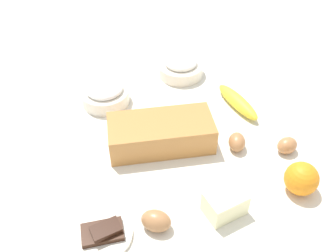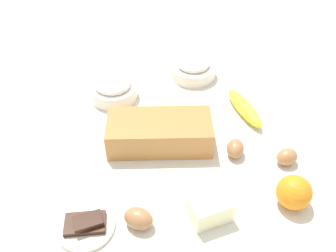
# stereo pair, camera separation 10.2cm
# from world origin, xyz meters

# --- Properties ---
(ground_plane) EXTENTS (2.40, 2.40, 0.02)m
(ground_plane) POSITION_xyz_m (0.00, 0.00, -0.01)
(ground_plane) COLOR silver
(loaf_pan) EXTENTS (0.30, 0.18, 0.08)m
(loaf_pan) POSITION_xyz_m (-0.03, -0.02, 0.04)
(loaf_pan) COLOR #B77A3D
(loaf_pan) RESTS_ON ground_plane
(flour_bowl) EXTENTS (0.15, 0.15, 0.07)m
(flour_bowl) POSITION_xyz_m (0.14, 0.28, 0.03)
(flour_bowl) COLOR silver
(flour_bowl) RESTS_ON ground_plane
(sugar_bowl) EXTENTS (0.15, 0.15, 0.07)m
(sugar_bowl) POSITION_xyz_m (-0.13, 0.21, 0.03)
(sugar_bowl) COLOR silver
(sugar_bowl) RESTS_ON ground_plane
(banana) EXTENTS (0.07, 0.19, 0.04)m
(banana) POSITION_xyz_m (0.25, 0.06, 0.02)
(banana) COLOR yellow
(banana) RESTS_ON ground_plane
(orange_fruit) EXTENTS (0.08, 0.08, 0.08)m
(orange_fruit) POSITION_xyz_m (0.24, -0.28, 0.04)
(orange_fruit) COLOR orange
(orange_fruit) RESTS_ON ground_plane
(butter_block) EXTENTS (0.10, 0.08, 0.06)m
(butter_block) POSITION_xyz_m (0.04, -0.28, 0.03)
(butter_block) COLOR #F4EDB2
(butter_block) RESTS_ON ground_plane
(egg_near_butter) EXTENTS (0.06, 0.05, 0.05)m
(egg_near_butter) POSITION_xyz_m (0.28, -0.16, 0.02)
(egg_near_butter) COLOR #AD7547
(egg_near_butter) RESTS_ON ground_plane
(egg_beside_bowl) EXTENTS (0.08, 0.08, 0.05)m
(egg_beside_bowl) POSITION_xyz_m (-0.12, -0.27, 0.02)
(egg_beside_bowl) COLOR #AA7345
(egg_beside_bowl) RESTS_ON ground_plane
(egg_loose) EXTENTS (0.07, 0.07, 0.05)m
(egg_loose) POSITION_xyz_m (0.16, -0.10, 0.02)
(egg_loose) COLOR #AB7346
(egg_loose) RESTS_ON ground_plane
(chocolate_plate) EXTENTS (0.13, 0.13, 0.03)m
(chocolate_plate) POSITION_xyz_m (-0.24, -0.25, 0.01)
(chocolate_plate) COLOR silver
(chocolate_plate) RESTS_ON ground_plane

